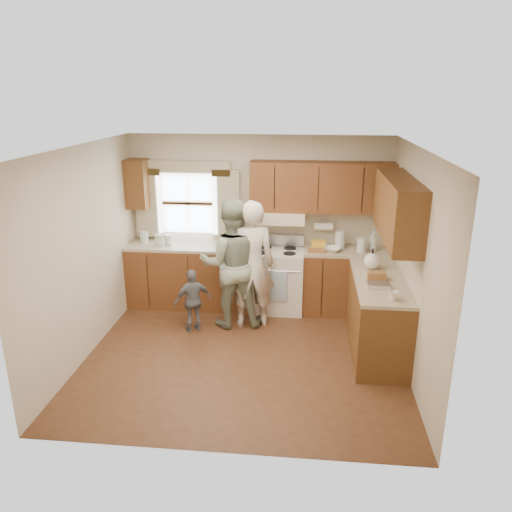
# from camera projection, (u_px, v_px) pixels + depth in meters

# --- Properties ---
(room) EXTENTS (3.80, 3.80, 3.80)m
(room) POSITION_uv_depth(u_px,v_px,m) (244.00, 258.00, 5.71)
(room) COLOR #452915
(room) RESTS_ON ground
(kitchen_fixtures) EXTENTS (3.80, 2.25, 2.15)m
(kitchen_fixtures) POSITION_uv_depth(u_px,v_px,m) (298.00, 263.00, 6.80)
(kitchen_fixtures) COLOR #44240E
(kitchen_fixtures) RESTS_ON ground
(stove) EXTENTS (0.76, 0.67, 1.07)m
(stove) POSITION_uv_depth(u_px,v_px,m) (277.00, 279.00, 7.28)
(stove) COLOR silver
(stove) RESTS_ON ground
(woman_left) EXTENTS (0.71, 0.54, 1.75)m
(woman_left) POSITION_uv_depth(u_px,v_px,m) (251.00, 265.00, 6.63)
(woman_left) COLOR silver
(woman_left) RESTS_ON ground
(woman_right) EXTENTS (0.96, 0.80, 1.76)m
(woman_right) POSITION_uv_depth(u_px,v_px,m) (231.00, 264.00, 6.66)
(woman_right) COLOR #294731
(woman_right) RESTS_ON ground
(child) EXTENTS (0.54, 0.44, 0.87)m
(child) POSITION_uv_depth(u_px,v_px,m) (193.00, 301.00, 6.61)
(child) COLOR slate
(child) RESTS_ON ground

